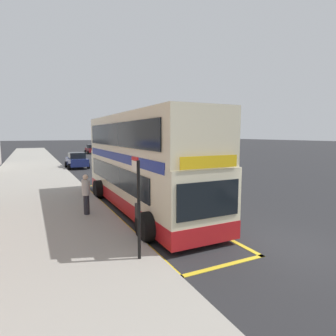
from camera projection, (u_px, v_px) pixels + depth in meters
ground_plane at (90, 161)px, 36.97m from camera, size 260.00×260.00×0.00m
pavement_near at (32, 163)px, 33.89m from camera, size 6.00×76.00×0.14m
double_decker_bus at (141, 165)px, 13.05m from camera, size 3.19×11.08×4.40m
bus_bay_markings at (138, 207)px, 13.48m from camera, size 2.85×13.61×0.01m
bus_stop_sign at (138, 200)px, 7.50m from camera, size 0.09×0.51×2.77m
parked_car_maroon_far at (92, 149)px, 50.50m from camera, size 2.09×4.20×1.62m
parked_car_teal_behind at (123, 157)px, 32.87m from camera, size 2.09×4.20×1.62m
parked_car_navy_kerbside at (77, 160)px, 29.06m from camera, size 2.09×4.20×1.62m
pedestrian_waiting_near_sign at (86, 193)px, 11.73m from camera, size 0.34×0.34×1.71m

